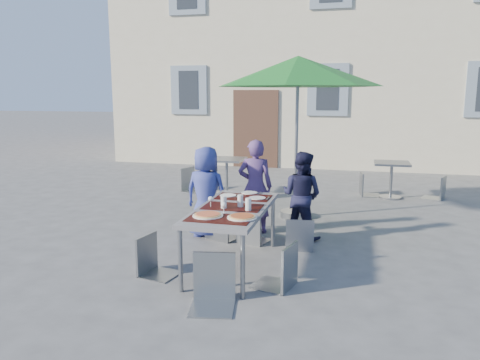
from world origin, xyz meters
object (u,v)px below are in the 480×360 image
(pizza_near_right, at_px, (242,217))
(chair_2, at_px, (300,215))
(dining_table, at_px, (233,211))
(bg_chair_r_1, at_px, (439,173))
(chair_3, at_px, (153,232))
(bg_chair_l_1, at_px, (367,170))
(child_1, at_px, (255,186))
(cafe_table_0, at_px, (227,170))
(child_0, at_px, (206,192))
(bg_chair_r_0, at_px, (251,169))
(chair_1, at_px, (252,208))
(child_2, at_px, (302,195))
(chair_4, at_px, (282,239))
(patio_umbrella, at_px, (298,72))
(pizza_near_left, at_px, (208,215))
(chair_0, at_px, (220,203))
(bg_chair_l_0, at_px, (191,165))
(cafe_table_1, at_px, (391,174))
(chair_5, at_px, (213,250))

(pizza_near_right, xyz_separation_m, chair_2, (0.48, 1.30, -0.28))
(dining_table, xyz_separation_m, bg_chair_r_1, (3.03, 4.63, -0.17))
(chair_3, height_order, bg_chair_l_1, bg_chair_l_1)
(child_1, relative_size, cafe_table_0, 1.86)
(dining_table, height_order, pizza_near_right, pizza_near_right)
(child_0, xyz_separation_m, bg_chair_r_0, (0.03, 2.77, -0.09))
(cafe_table_0, bearing_deg, chair_1, -68.04)
(pizza_near_right, xyz_separation_m, child_0, (-0.93, 1.57, -0.10))
(child_0, distance_m, bg_chair_l_1, 4.24)
(pizza_near_right, height_order, child_2, child_2)
(child_2, height_order, chair_2, child_2)
(dining_table, height_order, child_0, child_0)
(chair_2, bearing_deg, child_0, 169.21)
(dining_table, height_order, chair_1, chair_1)
(dining_table, xyz_separation_m, bg_chair_r_0, (-0.67, 3.86, -0.11))
(pizza_near_right, height_order, child_1, child_1)
(dining_table, distance_m, chair_4, 0.85)
(child_1, bearing_deg, child_2, 162.34)
(child_2, relative_size, bg_chair_r_0, 1.29)
(patio_umbrella, bearing_deg, dining_table, -99.63)
(chair_2, distance_m, chair_4, 1.31)
(pizza_near_left, distance_m, chair_0, 1.54)
(patio_umbrella, bearing_deg, bg_chair_r_1, 39.00)
(bg_chair_l_0, bearing_deg, chair_0, -62.92)
(chair_0, xyz_separation_m, cafe_table_1, (2.56, 3.47, -0.05))
(cafe_table_0, bearing_deg, chair_4, -67.21)
(bg_chair_l_1, bearing_deg, cafe_table_1, -17.51)
(pizza_near_right, relative_size, chair_1, 0.38)
(cafe_table_0, bearing_deg, dining_table, -73.19)
(patio_umbrella, bearing_deg, chair_2, -80.39)
(bg_chair_r_0, relative_size, bg_chair_r_1, 1.11)
(child_2, xyz_separation_m, bg_chair_l_0, (-2.73, 2.78, -0.07))
(patio_umbrella, bearing_deg, chair_1, -104.43)
(bg_chair_l_1, bearing_deg, dining_table, -109.45)
(chair_0, relative_size, chair_2, 1.11)
(chair_0, relative_size, chair_3, 1.07)
(chair_5, bearing_deg, chair_1, 91.77)
(child_1, bearing_deg, chair_3, 61.00)
(child_2, relative_size, chair_2, 1.52)
(chair_2, height_order, bg_chair_l_0, bg_chair_l_0)
(bg_chair_r_0, bearing_deg, bg_chair_l_0, 168.65)
(chair_1, bearing_deg, chair_3, -121.17)
(chair_3, bearing_deg, chair_2, 39.72)
(chair_0, bearing_deg, bg_chair_r_0, 94.28)
(child_2, height_order, bg_chair_l_1, child_2)
(cafe_table_1, bearing_deg, chair_0, -126.41)
(patio_umbrella, xyz_separation_m, bg_chair_l_1, (1.21, 2.10, -1.90))
(chair_5, height_order, bg_chair_r_0, bg_chair_r_0)
(child_1, height_order, bg_chair_l_0, child_1)
(dining_table, xyz_separation_m, pizza_near_left, (-0.15, -0.50, 0.07))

